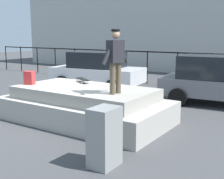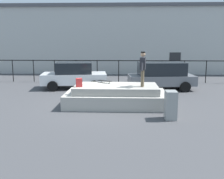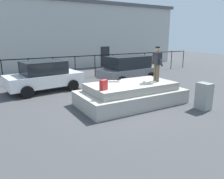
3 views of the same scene
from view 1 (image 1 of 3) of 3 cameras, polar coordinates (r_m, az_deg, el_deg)
The scene contains 10 objects.
ground_plane at distance 9.37m, azimuth -9.01°, elevation -5.05°, with size 60.00×60.00×0.00m, color #424244.
concrete_ledge at distance 8.74m, azimuth -5.21°, elevation -3.04°, with size 4.83×2.56×0.98m.
skateboarder at distance 7.58m, azimuth 0.65°, elevation 6.15°, with size 0.30×0.95×1.62m.
skateboard at distance 9.51m, azimuth -5.54°, elevation 1.92°, with size 0.75×0.58×0.12m.
backpack at distance 9.41m, azimuth -15.35°, elevation 2.13°, with size 0.28×0.20×0.40m, color red.
car_white_sedan_near at distance 13.91m, azimuth -2.79°, elevation 3.72°, with size 4.34×2.58×1.70m.
car_grey_hatchback_mid at distance 11.30m, azimuth 19.98°, elevation 1.83°, with size 4.25×2.40×1.73m.
utility_box at distance 5.73m, azimuth -1.43°, elevation -9.00°, with size 0.44×0.60×1.14m, color gray.
fence_row at distance 15.07m, azimuth 9.41°, elevation 5.10°, with size 24.06×0.06×1.65m.
warehouse_building at distance 22.45m, azimuth 18.09°, elevation 11.65°, with size 29.50×6.84×6.31m.
Camera 1 is at (6.16, -6.62, 2.47)m, focal length 48.36 mm.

